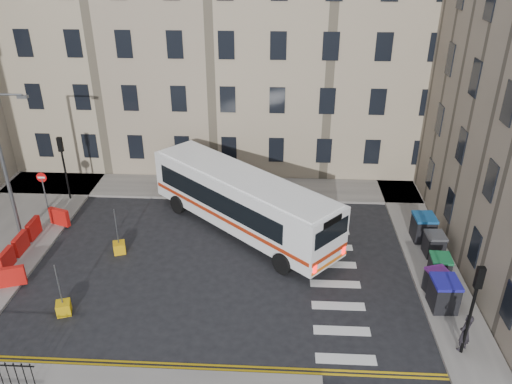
# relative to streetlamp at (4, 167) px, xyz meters

# --- Properties ---
(ground) EXTENTS (120.00, 120.00, 0.00)m
(ground) POSITION_rel_streetlamp_xyz_m (13.00, -2.00, -4.34)
(ground) COLOR black
(ground) RESTS_ON ground
(pavement_north) EXTENTS (36.00, 3.20, 0.15)m
(pavement_north) POSITION_rel_streetlamp_xyz_m (7.00, 6.60, -4.26)
(pavement_north) COLOR slate
(pavement_north) RESTS_ON ground
(pavement_east) EXTENTS (2.40, 26.00, 0.15)m
(pavement_east) POSITION_rel_streetlamp_xyz_m (22.00, 2.00, -4.26)
(pavement_east) COLOR slate
(pavement_east) RESTS_ON ground
(terrace_north) EXTENTS (38.30, 10.80, 17.20)m
(terrace_north) POSITION_rel_streetlamp_xyz_m (6.00, 13.50, 4.28)
(terrace_north) COLOR tan
(terrace_north) RESTS_ON ground
(traffic_light_east) EXTENTS (0.28, 0.22, 4.10)m
(traffic_light_east) POSITION_rel_streetlamp_xyz_m (21.60, -7.50, -1.47)
(traffic_light_east) COLOR black
(traffic_light_east) RESTS_ON pavement_east
(traffic_light_nw) EXTENTS (0.28, 0.22, 4.10)m
(traffic_light_nw) POSITION_rel_streetlamp_xyz_m (1.00, 4.50, -1.47)
(traffic_light_nw) COLOR black
(traffic_light_nw) RESTS_ON pavement_west
(streetlamp) EXTENTS (0.50, 0.22, 8.14)m
(streetlamp) POSITION_rel_streetlamp_xyz_m (0.00, 0.00, 0.00)
(streetlamp) COLOR #595B5E
(streetlamp) RESTS_ON pavement_west
(no_entry_north) EXTENTS (0.60, 0.08, 3.00)m
(no_entry_north) POSITION_rel_streetlamp_xyz_m (0.50, 2.50, -2.26)
(no_entry_north) COLOR #595B5E
(no_entry_north) RESTS_ON pavement_west
(roadworks_barriers) EXTENTS (1.66, 6.26, 1.00)m
(roadworks_barriers) POSITION_rel_streetlamp_xyz_m (1.16, -1.50, -3.69)
(roadworks_barriers) COLOR red
(roadworks_barriers) RESTS_ON pavement_west
(bus) EXTENTS (11.01, 10.37, 3.36)m
(bus) POSITION_rel_streetlamp_xyz_m (12.13, 1.55, -2.39)
(bus) COLOR white
(bus) RESTS_ON ground
(wheelie_bin_a) EXTENTS (1.18, 1.35, 1.44)m
(wheelie_bin_a) POSITION_rel_streetlamp_xyz_m (21.56, -4.77, -3.46)
(wheelie_bin_a) COLOR black
(wheelie_bin_a) RESTS_ON pavement_east
(wheelie_bin_b) EXTENTS (1.23, 1.33, 1.21)m
(wheelie_bin_b) POSITION_rel_streetlamp_xyz_m (21.57, -3.83, -3.58)
(wheelie_bin_b) COLOR black
(wheelie_bin_b) RESTS_ON pavement_east
(wheelie_bin_c) EXTENTS (1.01, 1.14, 1.20)m
(wheelie_bin_c) POSITION_rel_streetlamp_xyz_m (21.98, -2.60, -3.58)
(wheelie_bin_c) COLOR black
(wheelie_bin_c) RESTS_ON pavement_east
(wheelie_bin_d) EXTENTS (1.00, 1.13, 1.21)m
(wheelie_bin_d) POSITION_rel_streetlamp_xyz_m (22.24, -0.59, -3.58)
(wheelie_bin_d) COLOR black
(wheelie_bin_d) RESTS_ON pavement_east
(wheelie_bin_e) EXTENTS (1.18, 1.34, 1.43)m
(wheelie_bin_e) POSITION_rel_streetlamp_xyz_m (22.03, 0.89, -3.47)
(wheelie_bin_e) COLOR black
(wheelie_bin_e) RESTS_ON pavement_east
(pedestrian) EXTENTS (0.75, 0.71, 1.72)m
(pedestrian) POSITION_rel_streetlamp_xyz_m (21.65, -7.35, -3.33)
(pedestrian) COLOR black
(pedestrian) RESTS_ON pavement_east
(bollard_yellow) EXTENTS (0.76, 0.76, 0.60)m
(bollard_yellow) POSITION_rel_streetlamp_xyz_m (5.86, -1.10, -4.04)
(bollard_yellow) COLOR #D89C0C
(bollard_yellow) RESTS_ON ground
(bollard_chevron) EXTENTS (0.76, 0.76, 0.60)m
(bollard_chevron) POSITION_rel_streetlamp_xyz_m (4.83, -5.95, -4.04)
(bollard_chevron) COLOR #C89B0B
(bollard_chevron) RESTS_ON ground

